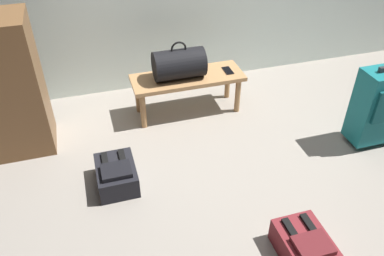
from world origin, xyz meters
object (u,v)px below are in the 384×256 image
(suitcase_upright_teal, at_px, (379,105))
(cell_phone, at_px, (228,70))
(duffel_bag_black, at_px, (179,64))
(backpack_dark, at_px, (117,175))
(backpack_maroon, at_px, (305,247))
(side_cabinet, at_px, (3,88))
(bench, at_px, (188,82))

(suitcase_upright_teal, bearing_deg, cell_phone, 137.63)
(duffel_bag_black, bearing_deg, suitcase_upright_teal, -32.12)
(backpack_dark, relative_size, backpack_maroon, 1.00)
(duffel_bag_black, height_order, backpack_dark, duffel_bag_black)
(suitcase_upright_teal, height_order, backpack_dark, suitcase_upright_teal)
(suitcase_upright_teal, distance_m, backpack_dark, 2.12)
(backpack_dark, xyz_separation_m, backpack_maroon, (1.00, -0.95, 0.00))
(suitcase_upright_teal, bearing_deg, duffel_bag_black, 147.88)
(cell_phone, xyz_separation_m, suitcase_upright_teal, (0.95, -0.87, -0.01))
(backpack_dark, distance_m, backpack_maroon, 1.38)
(backpack_dark, bearing_deg, suitcase_upright_teal, -2.72)
(suitcase_upright_teal, xyz_separation_m, side_cabinet, (-2.81, 0.80, 0.18))
(side_cabinet, bearing_deg, cell_phone, 2.32)
(cell_phone, bearing_deg, suitcase_upright_teal, -42.37)
(bench, distance_m, suitcase_upright_teal, 1.60)
(backpack_maroon, bearing_deg, bench, 97.51)
(suitcase_upright_teal, bearing_deg, backpack_dark, 177.28)
(backpack_maroon, height_order, side_cabinet, side_cabinet)
(suitcase_upright_teal, relative_size, backpack_dark, 1.88)
(duffel_bag_black, xyz_separation_m, backpack_dark, (-0.69, -0.78, -0.41))
(duffel_bag_black, relative_size, side_cabinet, 0.40)
(duffel_bag_black, height_order, side_cabinet, side_cabinet)
(backpack_maroon, bearing_deg, backpack_dark, 136.31)
(bench, relative_size, side_cabinet, 0.91)
(backpack_maroon, bearing_deg, suitcase_upright_teal, 37.82)
(suitcase_upright_teal, xyz_separation_m, backpack_maroon, (-1.10, -0.85, -0.27))
(suitcase_upright_teal, relative_size, side_cabinet, 0.65)
(bench, bearing_deg, cell_phone, -1.95)
(bench, distance_m, duffel_bag_black, 0.20)
(duffel_bag_black, height_order, suitcase_upright_teal, suitcase_upright_teal)
(duffel_bag_black, height_order, cell_phone, duffel_bag_black)
(duffel_bag_black, distance_m, cell_phone, 0.47)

